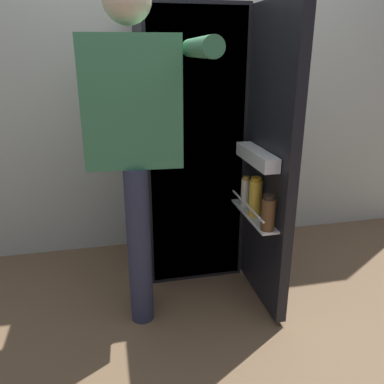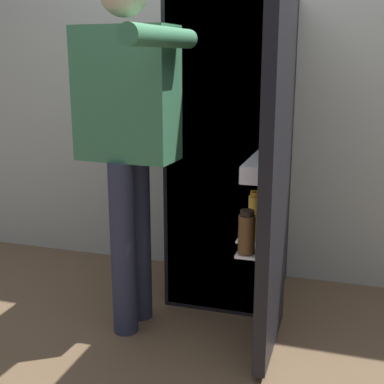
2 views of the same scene
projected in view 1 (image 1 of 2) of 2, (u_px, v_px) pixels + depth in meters
ground_plane at (207, 301)px, 2.27m from camera, size 5.25×5.25×0.00m
kitchen_wall at (176, 58)px, 2.63m from camera, size 4.40×0.10×2.64m
refrigerator at (193, 146)px, 2.45m from camera, size 0.64×1.13×1.61m
person at (135, 128)px, 1.87m from camera, size 0.56×0.79×1.68m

